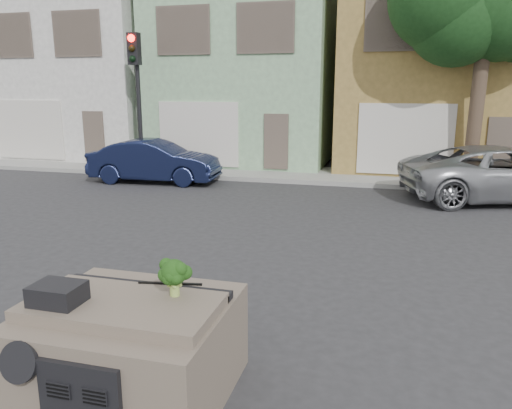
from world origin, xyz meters
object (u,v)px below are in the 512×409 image
at_px(broccoli, 174,277).
at_px(silver_pickup, 500,200).
at_px(navy_sedan, 155,182).
at_px(traffic_signal, 138,105).

bearing_deg(broccoli, silver_pickup, 64.73).
height_order(navy_sedan, silver_pickup, silver_pickup).
relative_size(silver_pickup, traffic_signal, 1.11).
height_order(silver_pickup, broccoli, broccoli).
height_order(navy_sedan, traffic_signal, traffic_signal).
distance_m(silver_pickup, traffic_signal, 12.49).
height_order(navy_sedan, broccoli, broccoli).
bearing_deg(traffic_signal, broccoli, -60.68).
distance_m(silver_pickup, broccoli, 12.24).
relative_size(silver_pickup, broccoli, 14.27).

